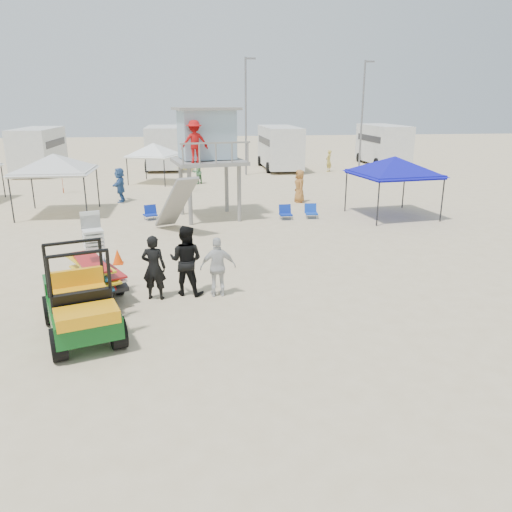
{
  "coord_description": "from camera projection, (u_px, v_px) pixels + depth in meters",
  "views": [
    {
      "loc": [
        -1.13,
        -9.11,
        5.09
      ],
      "look_at": [
        0.5,
        3.0,
        1.3
      ],
      "focal_mm": 35.0,
      "sensor_mm": 36.0,
      "label": 1
    }
  ],
  "objects": [
    {
      "name": "beach_chair_c",
      "position": [
        311.0,
        211.0,
        22.77
      ],
      "size": [
        0.59,
        0.64,
        0.64
      ],
      "color": "#103BAF",
      "rests_on": "ground"
    },
    {
      "name": "distant_beachgoers",
      "position": [
        204.0,
        179.0,
        28.62
      ],
      "size": [
        14.8,
        12.36,
        1.79
      ],
      "color": "#A4682F",
      "rests_on": "ground"
    },
    {
      "name": "rv_mid_right",
      "position": [
        280.0,
        146.0,
        38.9
      ],
      "size": [
        2.64,
        7.0,
        3.25
      ],
      "color": "silver",
      "rests_on": "ground"
    },
    {
      "name": "cone_near",
      "position": [
        118.0,
        257.0,
        16.28
      ],
      "size": [
        0.34,
        0.34,
        0.5
      ],
      "primitive_type": "cone",
      "color": "#F84507",
      "rests_on": "ground"
    },
    {
      "name": "rv_far_right",
      "position": [
        383.0,
        143.0,
        41.46
      ],
      "size": [
        2.64,
        6.6,
        3.25
      ],
      "color": "silver",
      "rests_on": "ground"
    },
    {
      "name": "rv_mid_left",
      "position": [
        164.0,
        145.0,
        39.17
      ],
      "size": [
        2.65,
        6.5,
        3.25
      ],
      "color": "silver",
      "rests_on": "ground"
    },
    {
      "name": "umbrella_b",
      "position": [
        190.0,
        178.0,
        29.13
      ],
      "size": [
        2.2,
        2.22,
        1.64
      ],
      "primitive_type": "imported",
      "rotation": [
        0.0,
        0.0,
        0.26
      ],
      "color": "yellow",
      "rests_on": "ground"
    },
    {
      "name": "beach_chair_a",
      "position": [
        150.0,
        212.0,
        22.48
      ],
      "size": [
        0.69,
        0.76,
        0.64
      ],
      "color": "#0E269A",
      "rests_on": "ground"
    },
    {
      "name": "utility_cart",
      "position": [
        78.0,
        296.0,
        11.06
      ],
      "size": [
        2.14,
        3.01,
        2.07
      ],
      "color": "#0B4C17",
      "rests_on": "ground"
    },
    {
      "name": "canopy_white_a",
      "position": [
        53.0,
        157.0,
        22.77
      ],
      "size": [
        3.3,
        3.3,
        3.23
      ],
      "color": "black",
      "rests_on": "ground"
    },
    {
      "name": "beach_chair_b",
      "position": [
        285.0,
        212.0,
        22.55
      ],
      "size": [
        0.55,
        0.59,
        0.64
      ],
      "color": "#0E2A9B",
      "rests_on": "ground"
    },
    {
      "name": "umbrella_a",
      "position": [
        62.0,
        178.0,
        28.64
      ],
      "size": [
        2.13,
        2.17,
        1.82
      ],
      "primitive_type": "imported",
      "rotation": [
        0.0,
        0.0,
        0.07
      ],
      "color": "#B23813",
      "rests_on": "ground"
    },
    {
      "name": "light_pole_right",
      "position": [
        362.0,
        117.0,
        37.59
      ],
      "size": [
        0.14,
        0.14,
        8.0
      ],
      "primitive_type": "cylinder",
      "color": "slate",
      "rests_on": "ground"
    },
    {
      "name": "man_mid",
      "position": [
        186.0,
        260.0,
        13.53
      ],
      "size": [
        1.14,
        1.02,
        1.94
      ],
      "primitive_type": "imported",
      "rotation": [
        0.0,
        0.0,
        2.78
      ],
      "color": "black",
      "rests_on": "ground"
    },
    {
      "name": "man_left",
      "position": [
        154.0,
        268.0,
        13.21
      ],
      "size": [
        0.72,
        0.54,
        1.76
      ],
      "primitive_type": "imported",
      "rotation": [
        0.0,
        0.0,
        2.94
      ],
      "color": "black",
      "rests_on": "ground"
    },
    {
      "name": "light_pole_left",
      "position": [
        246.0,
        118.0,
        35.03
      ],
      "size": [
        0.14,
        0.14,
        8.0
      ],
      "primitive_type": "cylinder",
      "color": "slate",
      "rests_on": "ground"
    },
    {
      "name": "canopy_white_c",
      "position": [
        153.0,
        145.0,
        31.9
      ],
      "size": [
        3.53,
        3.53,
        2.97
      ],
      "color": "black",
      "rests_on": "ground"
    },
    {
      "name": "lifeguard_tower",
      "position": [
        206.0,
        139.0,
        21.91
      ],
      "size": [
        3.45,
        3.45,
        4.75
      ],
      "color": "gray",
      "rests_on": "ground"
    },
    {
      "name": "canopy_blue",
      "position": [
        395.0,
        160.0,
        22.39
      ],
      "size": [
        3.71,
        3.71,
        3.15
      ],
      "color": "black",
      "rests_on": "ground"
    },
    {
      "name": "surf_trailer",
      "position": [
        97.0,
        268.0,
        13.31
      ],
      "size": [
        1.74,
        2.42,
        2.09
      ],
      "color": "black",
      "rests_on": "ground"
    },
    {
      "name": "rv_far_left",
      "position": [
        39.0,
        148.0,
        36.61
      ],
      "size": [
        2.64,
        6.8,
        3.25
      ],
      "color": "silver",
      "rests_on": "ground"
    },
    {
      "name": "man_right",
      "position": [
        218.0,
        267.0,
        13.44
      ],
      "size": [
        0.98,
        0.43,
        1.65
      ],
      "primitive_type": "imported",
      "rotation": [
        0.0,
        0.0,
        3.17
      ],
      "color": "silver",
      "rests_on": "ground"
    },
    {
      "name": "ground",
      "position": [
        251.0,
        360.0,
        10.27
      ],
      "size": [
        140.0,
        140.0,
        0.0
      ],
      "primitive_type": "plane",
      "color": "beige",
      "rests_on": "ground"
    }
  ]
}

